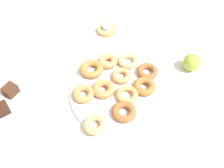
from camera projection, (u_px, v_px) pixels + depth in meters
name	position (u px, v px, depth m)	size (l,w,h in m)	color
ground_plane	(118.00, 95.00, 0.98)	(2.40, 2.40, 0.00)	white
donut_plate	(118.00, 94.00, 0.97)	(0.37, 0.37, 0.01)	silver
donut_0	(145.00, 86.00, 0.97)	(0.09, 0.09, 0.03)	#AD6B33
donut_1	(121.00, 76.00, 1.00)	(0.08, 0.08, 0.02)	tan
donut_2	(104.00, 89.00, 0.96)	(0.09, 0.09, 0.03)	#C6844C
donut_3	(147.00, 71.00, 1.02)	(0.09, 0.09, 0.02)	#995B2D
donut_4	(95.00, 124.00, 0.87)	(0.08, 0.08, 0.03)	tan
donut_5	(124.00, 112.00, 0.90)	(0.09, 0.09, 0.03)	#995B2D
donut_6	(108.00, 61.00, 1.05)	(0.08, 0.08, 0.03)	tan
donut_7	(92.00, 69.00, 1.02)	(0.10, 0.10, 0.03)	#BC7A3D
donut_8	(84.00, 94.00, 0.95)	(0.08, 0.08, 0.03)	#C6844C
donut_9	(127.00, 95.00, 0.95)	(0.09, 0.09, 0.02)	tan
donut_10	(128.00, 61.00, 1.05)	(0.09, 0.09, 0.02)	tan
cake_plate	(10.00, 104.00, 0.94)	(0.25, 0.25, 0.02)	silver
brownie_near	(1.00, 109.00, 0.89)	(0.05, 0.04, 0.04)	#381E14
brownie_far	(10.00, 90.00, 0.95)	(0.05, 0.04, 0.04)	#472819
candle_holder	(107.00, 30.00, 1.20)	(0.09, 0.09, 0.02)	tan
tealight	(107.00, 27.00, 1.18)	(0.04, 0.04, 0.01)	silver
apple	(192.00, 62.00, 1.03)	(0.07, 0.07, 0.07)	#93AD38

